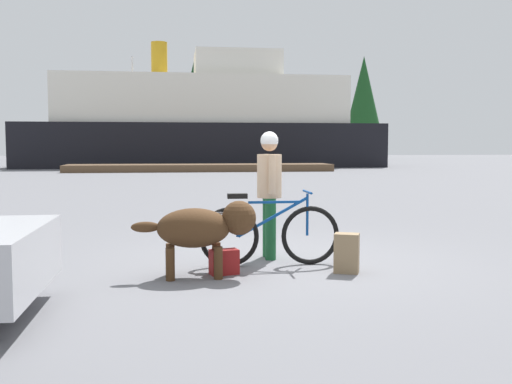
# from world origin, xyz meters

# --- Properties ---
(ground_plane) EXTENTS (160.00, 160.00, 0.00)m
(ground_plane) POSITION_xyz_m (0.00, 0.00, 0.00)
(ground_plane) COLOR slate
(bicycle) EXTENTS (1.74, 0.44, 0.92)m
(bicycle) POSITION_xyz_m (-0.15, -0.19, 0.39)
(bicycle) COLOR black
(bicycle) RESTS_ON ground_plane
(person_cyclist) EXTENTS (0.32, 0.53, 1.66)m
(person_cyclist) POSITION_xyz_m (-0.07, 0.29, 0.99)
(person_cyclist) COLOR #19592D
(person_cyclist) RESTS_ON ground_plane
(dog) EXTENTS (1.40, 0.52, 0.86)m
(dog) POSITION_xyz_m (-0.98, -0.71, 0.56)
(dog) COLOR #472D19
(dog) RESTS_ON ground_plane
(backpack) EXTENTS (0.34, 0.29, 0.46)m
(backpack) POSITION_xyz_m (0.68, -0.72, 0.23)
(backpack) COLOR #8C7251
(backpack) RESTS_ON ground_plane
(handbag_pannier) EXTENTS (0.35, 0.25, 0.29)m
(handbag_pannier) POSITION_xyz_m (-0.74, -0.61, 0.14)
(handbag_pannier) COLOR maroon
(handbag_pannier) RESTS_ON ground_plane
(dock_pier) EXTENTS (15.03, 2.82, 0.40)m
(dock_pier) POSITION_xyz_m (0.21, 26.81, 0.20)
(dock_pier) COLOR brown
(dock_pier) RESTS_ON ground_plane
(ferry_boat) EXTENTS (24.34, 7.56, 8.54)m
(ferry_boat) POSITION_xyz_m (0.84, 34.55, 2.99)
(ferry_boat) COLOR black
(ferry_boat) RESTS_ON ground_plane
(sailboat_moored) EXTENTS (6.94, 1.94, 8.02)m
(sailboat_moored) POSITION_xyz_m (-4.24, 37.78, 0.50)
(sailboat_moored) COLOR silver
(sailboat_moored) RESTS_ON ground_plane
(pine_tree_center) EXTENTS (4.03, 4.03, 10.64)m
(pine_tree_center) POSITION_xyz_m (1.00, 49.85, 6.40)
(pine_tree_center) COLOR #4C331E
(pine_tree_center) RESTS_ON ground_plane
(pine_tree_far_right) EXTENTS (3.42, 3.42, 10.58)m
(pine_tree_far_right) POSITION_xyz_m (18.12, 52.06, 6.93)
(pine_tree_far_right) COLOR #4C331E
(pine_tree_far_right) RESTS_ON ground_plane
(pine_tree_mid_back) EXTENTS (3.63, 3.63, 11.42)m
(pine_tree_mid_back) POSITION_xyz_m (2.57, 57.84, 6.81)
(pine_tree_mid_back) COLOR #4C331E
(pine_tree_mid_back) RESTS_ON ground_plane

